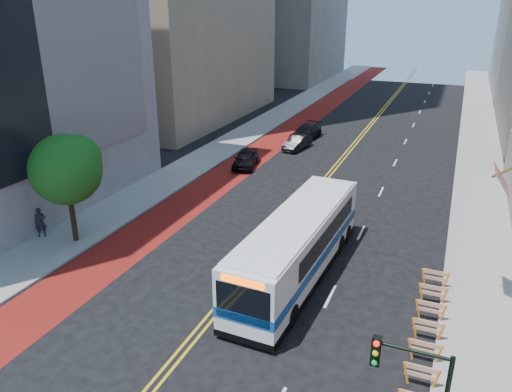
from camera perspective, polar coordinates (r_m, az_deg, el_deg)
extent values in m
plane|color=black|center=(22.92, -7.72, -16.39)|extent=(160.00, 160.00, 0.00)
cube|color=gray|center=(52.17, -3.01, 6.02)|extent=(4.00, 140.00, 0.15)
cube|color=gray|center=(47.60, 24.21, 2.57)|extent=(4.00, 140.00, 0.15)
cube|color=maroon|center=(50.71, 1.01, 5.50)|extent=(3.60, 140.00, 0.01)
cube|color=gold|center=(48.53, 9.78, 4.44)|extent=(0.14, 140.00, 0.01)
cube|color=gold|center=(48.46, 10.20, 4.39)|extent=(0.14, 140.00, 0.01)
cube|color=silver|center=(26.05, 8.46, -11.27)|extent=(0.14, 2.20, 0.01)
cube|color=silver|center=(32.95, 11.91, -4.12)|extent=(0.14, 2.20, 0.01)
cube|color=silver|center=(40.26, 14.10, 0.50)|extent=(0.14, 2.20, 0.01)
cube|color=silver|center=(47.79, 15.61, 3.68)|extent=(0.14, 2.20, 0.01)
cube|color=silver|center=(55.45, 16.71, 5.99)|extent=(0.14, 2.20, 0.01)
cube|color=silver|center=(63.20, 17.55, 7.74)|extent=(0.14, 2.20, 0.01)
cube|color=silver|center=(71.00, 18.21, 9.10)|extent=(0.14, 2.20, 0.01)
cube|color=silver|center=(78.84, 18.74, 10.19)|extent=(0.14, 2.20, 0.01)
cube|color=silver|center=(86.72, 19.18, 11.08)|extent=(0.14, 2.20, 0.01)
cube|color=silver|center=(94.61, 19.55, 11.83)|extent=(0.14, 2.20, 0.01)
cube|color=silver|center=(102.52, 19.86, 12.45)|extent=(0.14, 2.20, 0.01)
cube|color=#B21419|center=(24.69, 26.22, 1.78)|extent=(0.75, 1.90, 1.05)
cube|color=orange|center=(21.37, 16.78, -18.79)|extent=(0.32, 0.06, 0.99)
cube|color=orange|center=(21.38, 19.86, -19.22)|extent=(0.32, 0.06, 0.99)
cube|color=orange|center=(21.12, 18.45, -18.18)|extent=(1.25, 0.05, 0.22)
cube|color=orange|center=(21.33, 18.34, -18.91)|extent=(1.25, 0.05, 0.18)
cube|color=orange|center=(22.59, 17.24, -16.34)|extent=(0.32, 0.06, 0.99)
cube|color=orange|center=(22.60, 20.12, -16.75)|extent=(0.32, 0.06, 0.99)
cube|color=orange|center=(22.35, 18.81, -15.74)|extent=(1.25, 0.05, 0.22)
cube|color=orange|center=(22.56, 18.70, -16.45)|extent=(1.25, 0.05, 0.18)
cube|color=orange|center=(23.85, 17.65, -14.15)|extent=(0.32, 0.06, 0.99)
cube|color=orange|center=(23.86, 20.35, -14.53)|extent=(0.32, 0.06, 0.99)
cube|color=orange|center=(23.62, 19.12, -13.55)|extent=(1.25, 0.05, 0.22)
cube|color=orange|center=(23.82, 19.01, -14.24)|extent=(1.25, 0.05, 0.18)
cube|color=orange|center=(25.14, 18.01, -12.18)|extent=(0.32, 0.06, 0.99)
cube|color=orange|center=(25.15, 20.55, -12.53)|extent=(0.32, 0.06, 0.99)
cube|color=orange|center=(24.93, 19.39, -11.59)|extent=(1.25, 0.05, 0.22)
cube|color=orange|center=(25.11, 19.29, -12.26)|extent=(1.25, 0.05, 0.18)
cube|color=orange|center=(26.46, 18.33, -10.40)|extent=(0.32, 0.06, 0.99)
cube|color=orange|center=(26.47, 20.72, -10.73)|extent=(0.32, 0.06, 0.99)
cube|color=orange|center=(26.26, 19.63, -9.83)|extent=(1.25, 0.05, 0.22)
cube|color=orange|center=(26.43, 19.54, -10.48)|extent=(1.25, 0.05, 0.18)
cube|color=orange|center=(27.81, 18.61, -8.79)|extent=(0.32, 0.06, 0.99)
cube|color=orange|center=(27.81, 20.88, -9.11)|extent=(0.32, 0.06, 0.99)
cube|color=orange|center=(27.61, 19.85, -8.23)|extent=(1.25, 0.05, 0.22)
cube|color=orange|center=(27.78, 19.76, -8.86)|extent=(1.25, 0.05, 0.18)
cylinder|color=black|center=(32.30, -20.21, -2.18)|extent=(0.32, 0.32, 3.20)
sphere|color=#104E15|center=(31.28, -20.90, 2.86)|extent=(4.20, 4.20, 4.20)
sphere|color=#104E15|center=(30.99, -19.74, 4.02)|extent=(2.80, 2.80, 2.80)
sphere|color=#104E15|center=(31.30, -22.04, 3.48)|extent=(2.40, 2.40, 2.40)
cylinder|color=black|center=(14.94, 17.61, -16.53)|extent=(2.00, 0.10, 0.10)
cube|color=black|center=(15.17, 13.57, -16.83)|extent=(0.28, 0.22, 0.95)
sphere|color=red|center=(14.84, 13.60, -16.09)|extent=(0.18, 0.18, 0.18)
sphere|color=yellow|center=(15.04, 13.49, -17.09)|extent=(0.18, 0.18, 0.18)
sphere|color=#0CA526|center=(15.25, 13.37, -18.06)|extent=(0.18, 0.18, 0.18)
cube|color=white|center=(26.59, 4.77, -5.54)|extent=(3.44, 13.26, 3.12)
cube|color=#104590|center=(26.80, 4.74, -6.43)|extent=(3.48, 13.30, 0.49)
cube|color=black|center=(27.10, 5.45, -3.79)|extent=(3.31, 9.32, 1.04)
cube|color=black|center=(21.25, -1.49, -12.27)|extent=(2.51, 0.22, 1.75)
cube|color=black|center=(32.11, 8.86, 0.08)|extent=(2.28, 0.21, 1.10)
cube|color=#FF5905|center=(20.66, -1.53, -9.76)|extent=(2.00, 0.18, 0.33)
cube|color=white|center=(25.89, 4.88, -2.36)|extent=(3.27, 12.60, 0.13)
cube|color=black|center=(27.33, 4.67, -8.46)|extent=(3.47, 13.29, 0.33)
cylinder|color=black|center=(24.38, -1.77, -12.00)|extent=(0.38, 1.11, 1.10)
cylinder|color=black|center=(23.53, 4.04, -13.44)|extent=(0.38, 1.11, 1.10)
cylinder|color=black|center=(30.70, 4.82, -4.56)|extent=(0.38, 1.11, 1.10)
cylinder|color=black|center=(30.03, 9.47, -5.42)|extent=(0.38, 1.11, 1.10)
cylinder|color=black|center=(32.05, 5.80, -3.43)|extent=(0.38, 1.11, 1.10)
cylinder|color=black|center=(31.41, 10.26, -4.22)|extent=(0.38, 1.11, 1.10)
imported|color=black|center=(44.70, -1.19, 4.31)|extent=(2.68, 4.83, 1.55)
imported|color=black|center=(50.35, 4.74, 6.12)|extent=(2.04, 4.34, 1.38)
imported|color=black|center=(54.10, 5.72, 7.25)|extent=(2.66, 5.44, 1.52)
imported|color=black|center=(33.82, -23.41, -2.79)|extent=(0.82, 0.80, 1.90)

